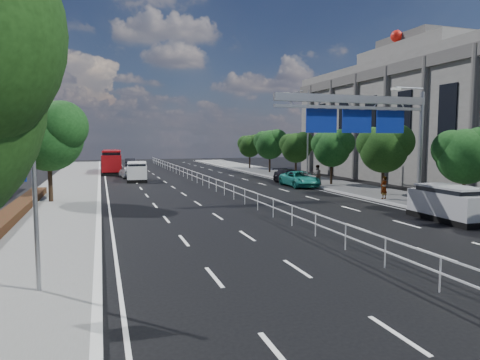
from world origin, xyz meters
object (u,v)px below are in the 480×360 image
silver_minivan (449,204)px  near_car_silver (128,172)px  red_bus (112,161)px  pedestrian_a (384,188)px  pedestrian_b (317,175)px  toilet_sign (15,188)px  parked_car_teal (300,179)px  parked_car_dark (289,176)px  overhead_gantry (369,116)px  white_minivan (137,172)px  near_car_dark (130,163)px

silver_minivan → near_car_silver: bearing=117.0°
red_bus → pedestrian_a: (17.09, -31.21, -0.57)m
red_bus → pedestrian_b: size_ratio=5.35×
toilet_sign → red_bus: bearing=85.4°
parked_car_teal → red_bus: bearing=127.3°
parked_car_dark → pedestrian_a: pedestrian_a is taller
parked_car_dark → pedestrian_b: bearing=-66.9°
overhead_gantry → parked_car_dark: overhead_gantry is taller
toilet_sign → overhead_gantry: 20.52m
toilet_sign → silver_minivan: (19.25, 5.07, -2.05)m
overhead_gantry → parked_car_teal: size_ratio=2.08×
white_minivan → pedestrian_a: size_ratio=2.95×
overhead_gantry → near_car_dark: overhead_gantry is taller
white_minivan → toilet_sign: bearing=-95.2°
overhead_gantry → parked_car_teal: 12.98m
silver_minivan → parked_car_dark: size_ratio=0.96×
white_minivan → near_car_silver: size_ratio=1.16×
parked_car_dark → pedestrian_b: pedestrian_b is taller
overhead_gantry → pedestrian_a: size_ratio=6.59×
near_car_silver → parked_car_dark: 17.98m
red_bus → overhead_gantry: bearing=-64.9°
toilet_sign → near_car_silver: 36.14m
red_bus → parked_car_teal: size_ratio=1.95×
parked_car_dark → pedestrian_a: size_ratio=2.98×
white_minivan → near_car_dark: 22.29m
white_minivan → parked_car_teal: white_minivan is taller
toilet_sign → near_car_silver: size_ratio=1.09×
parked_car_dark → pedestrian_a: 12.66m
white_minivan → pedestrian_a: bearing=-47.7°
parked_car_teal → pedestrian_a: size_ratio=3.16×
white_minivan → silver_minivan: size_ratio=1.03×
near_car_dark → parked_car_dark: size_ratio=0.90×
silver_minivan → pedestrian_b: 16.72m
toilet_sign → near_car_dark: (6.32, 54.00, -2.26)m
pedestrian_a → toilet_sign: bearing=11.1°
parked_car_teal → white_minivan: bearing=145.4°
white_minivan → near_car_silver: bearing=103.9°
white_minivan → red_bus: bearing=105.2°
parked_car_teal → silver_minivan: bearing=-87.6°
pedestrian_b → parked_car_dark: bearing=-69.7°
silver_minivan → parked_car_dark: bearing=92.1°
overhead_gantry → pedestrian_b: (2.86, 11.68, -4.57)m
near_car_dark → parked_car_dark: near_car_dark is taller
toilet_sign → near_car_dark: size_ratio=1.04×
overhead_gantry → white_minivan: size_ratio=2.23×
overhead_gantry → near_car_dark: bearing=104.5°
red_bus → parked_car_teal: (15.50, -21.40, -0.80)m
toilet_sign → pedestrian_b: (20.55, 21.74, -1.91)m
overhead_gantry → silver_minivan: (1.56, -4.98, -4.71)m
near_car_dark → parked_car_dark: (12.91, -29.22, -0.02)m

